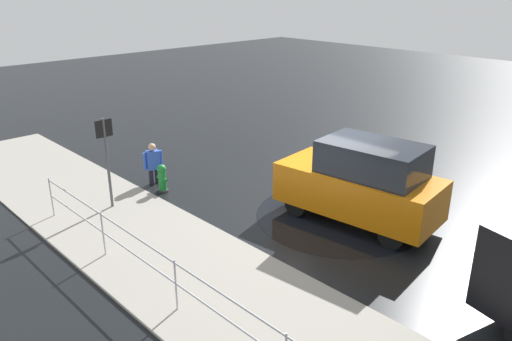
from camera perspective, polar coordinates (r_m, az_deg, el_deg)
name	(u,v)px	position (r m, az deg, el deg)	size (l,w,h in m)	color
ground_plane	(325,212)	(12.96, 7.85, -4.71)	(60.00, 60.00, 0.00)	black
kerb_strip	(193,273)	(10.36, -7.18, -11.60)	(24.00, 3.20, 0.04)	gray
moving_hatchback	(362,182)	(12.22, 11.98, -1.34)	(4.06, 2.12, 2.06)	orange
fire_hydrant	(162,178)	(14.14, -10.67, -0.88)	(0.42, 0.31, 0.80)	#197A2D
pedestrian	(153,161)	(14.67, -11.69, 1.05)	(0.32, 0.56, 1.22)	blue
metal_railing	(175,276)	(9.01, -9.21, -11.78)	(10.61, 0.04, 1.05)	#B7BABF
sign_post	(106,150)	(13.04, -16.74, 2.21)	(0.07, 0.44, 2.40)	#4C4C51
puddle_patch	(339,216)	(12.80, 9.49, -5.13)	(4.20, 4.20, 0.01)	black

